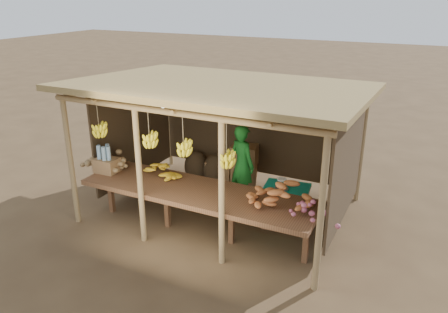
% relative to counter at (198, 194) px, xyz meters
% --- Properties ---
extents(ground, '(60.00, 60.00, 0.00)m').
position_rel_counter_xyz_m(ground, '(-0.00, 0.95, -0.74)').
color(ground, brown).
rests_on(ground, ground).
extents(stall_structure, '(4.70, 3.50, 2.43)m').
position_rel_counter_xyz_m(stall_structure, '(-0.05, 0.93, 1.18)').
color(stall_structure, '#9E7E51').
rests_on(stall_structure, ground).
extents(counter, '(3.90, 1.05, 0.80)m').
position_rel_counter_xyz_m(counter, '(0.00, 0.00, 0.00)').
color(counter, brown).
rests_on(counter, ground).
extents(potato_heap, '(1.03, 0.70, 0.36)m').
position_rel_counter_xyz_m(potato_heap, '(-1.89, 0.06, 0.24)').
color(potato_heap, '#93754C').
rests_on(potato_heap, counter).
extents(sweet_potato_heap, '(1.10, 0.69, 0.36)m').
position_rel_counter_xyz_m(sweet_potato_heap, '(1.38, 0.06, 0.24)').
color(sweet_potato_heap, '#C66C33').
rests_on(sweet_potato_heap, counter).
extents(onion_heap, '(0.87, 0.61, 0.36)m').
position_rel_counter_xyz_m(onion_heap, '(1.90, -0.08, 0.24)').
color(onion_heap, '#B5586D').
rests_on(onion_heap, counter).
extents(banana_pile, '(0.75, 0.57, 0.35)m').
position_rel_counter_xyz_m(banana_pile, '(-0.89, 0.24, 0.24)').
color(banana_pile, gold).
rests_on(banana_pile, counter).
extents(tomato_basin, '(0.37, 0.37, 0.20)m').
position_rel_counter_xyz_m(tomato_basin, '(-1.90, 0.16, 0.14)').
color(tomato_basin, navy).
rests_on(tomato_basin, counter).
extents(bottle_box, '(0.41, 0.33, 0.49)m').
position_rel_counter_xyz_m(bottle_box, '(-1.80, -0.03, 0.25)').
color(bottle_box, olive).
rests_on(bottle_box, counter).
extents(vendor, '(0.66, 0.56, 1.53)m').
position_rel_counter_xyz_m(vendor, '(0.16, 1.39, 0.03)').
color(vendor, '#186E21').
rests_on(vendor, ground).
extents(tarp_crate, '(0.83, 0.74, 0.90)m').
position_rel_counter_xyz_m(tarp_crate, '(1.17, 0.93, -0.37)').
color(tarp_crate, brown).
rests_on(tarp_crate, ground).
extents(carton_stack, '(1.18, 0.53, 0.83)m').
position_rel_counter_xyz_m(carton_stack, '(-0.32, 2.15, -0.37)').
color(carton_stack, olive).
rests_on(carton_stack, ground).
extents(burlap_sacks, '(0.96, 0.50, 0.68)m').
position_rel_counter_xyz_m(burlap_sacks, '(-1.00, 2.08, -0.44)').
color(burlap_sacks, '#473520').
rests_on(burlap_sacks, ground).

